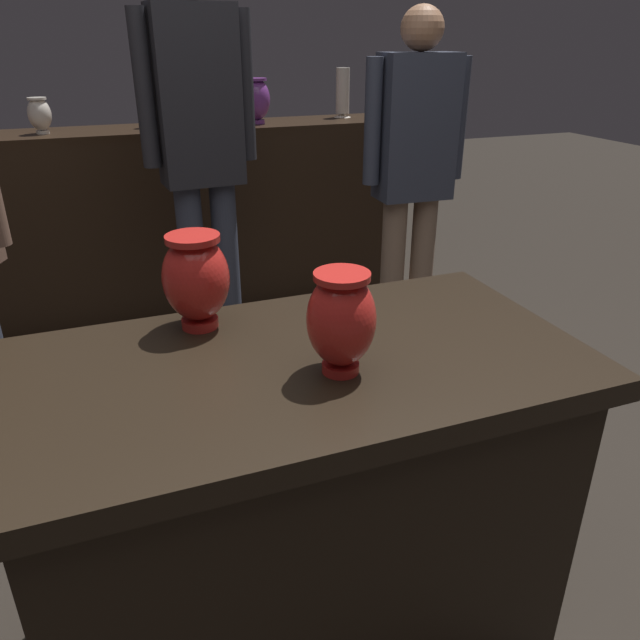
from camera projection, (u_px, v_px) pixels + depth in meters
The scene contains 11 objects.
ground_plane at pixel (305, 625), 1.60m from camera, with size 14.00×14.00×0.00m, color black.
display_plinth at pixel (303, 506), 1.43m from camera, with size 1.20×0.64×0.80m.
back_display_shelf at pixel (166, 224), 3.25m from camera, with size 2.60×0.40×0.99m.
vase_centerpiece at pixel (341, 319), 1.16m from camera, with size 0.13×0.13×0.21m.
vase_tall_behind at pixel (196, 278), 1.35m from camera, with size 0.15×0.15×0.22m.
shelf_vase_far_right at pixel (343, 94), 3.38m from camera, with size 0.10×0.10×0.26m.
shelf_vase_center at pixel (153, 105), 3.02m from camera, with size 0.07×0.07×0.21m.
shelf_vase_left at pixel (39, 114), 2.82m from camera, with size 0.10×0.10×0.16m.
shelf_vase_right at pixel (257, 99), 3.14m from camera, with size 0.14×0.14×0.22m.
visitor_center_back at pixel (200, 141), 2.46m from camera, with size 0.47×0.20×1.72m.
visitor_near_right at pixel (413, 166), 2.66m from camera, with size 0.47×0.20×1.52m.
Camera 1 is at (-0.36, -1.05, 1.41)m, focal length 34.21 mm.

